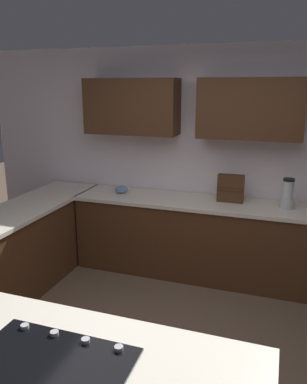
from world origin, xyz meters
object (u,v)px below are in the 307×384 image
(blender, at_px, (287,196))
(spice_rack, at_px, (231,188))
(mixing_bowl, at_px, (121,189))
(cooktop, at_px, (44,369))

(blender, height_order, spice_rack, blender)
(spice_rack, bearing_deg, mixing_bowl, 1.99)
(blender, xyz_separation_m, mixing_bowl, (1.90, -0.00, -0.09))
(mixing_bowl, relative_size, spice_rack, 0.52)
(mixing_bowl, height_order, spice_rack, spice_rack)
(spice_rack, bearing_deg, cooktop, 81.74)
(cooktop, relative_size, spice_rack, 2.46)
(mixing_bowl, bearing_deg, cooktop, 106.79)
(cooktop, bearing_deg, mixing_bowl, -73.21)
(blender, bearing_deg, cooktop, 70.48)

